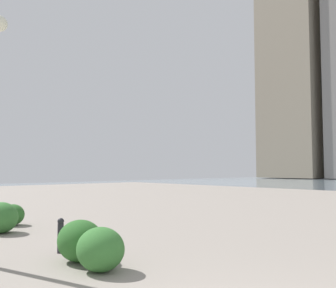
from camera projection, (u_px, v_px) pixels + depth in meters
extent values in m
cube|color=gray|center=(299.00, 76.00, 73.31)|extent=(11.33, 13.27, 39.82)
cylinder|color=#232328|center=(60.00, 238.00, 7.48)|extent=(0.12, 0.12, 0.59)
sphere|color=#232328|center=(61.00, 221.00, 7.50)|extent=(0.13, 0.13, 0.13)
ellipsoid|color=#387533|center=(1.00, 218.00, 9.77)|extent=(0.95, 0.85, 0.81)
ellipsoid|color=#2D6628|center=(80.00, 241.00, 6.78)|extent=(0.89, 0.80, 0.75)
ellipsoid|color=#2D6628|center=(13.00, 215.00, 11.12)|extent=(0.73, 0.66, 0.62)
ellipsoid|color=#387533|center=(101.00, 249.00, 6.13)|extent=(0.85, 0.76, 0.72)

